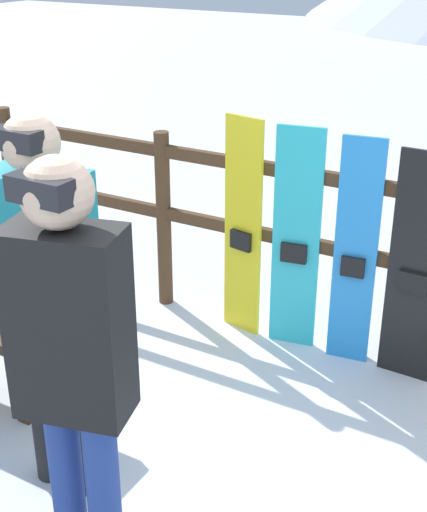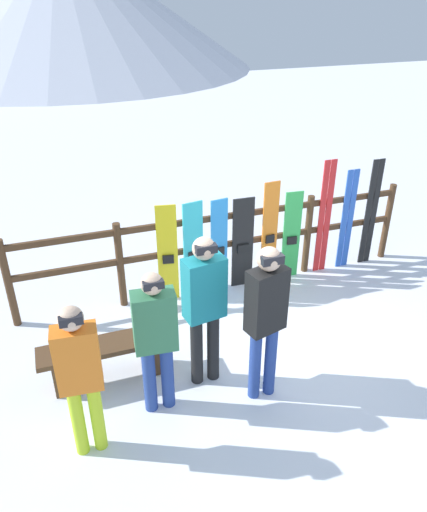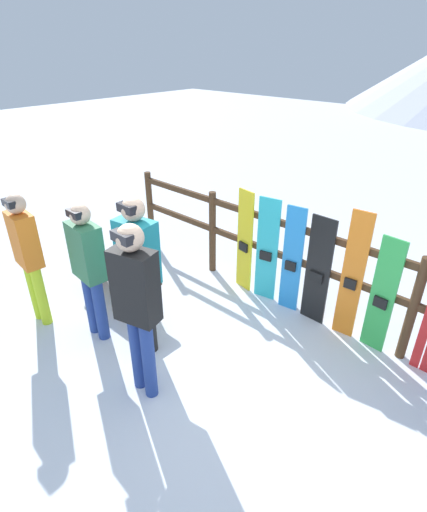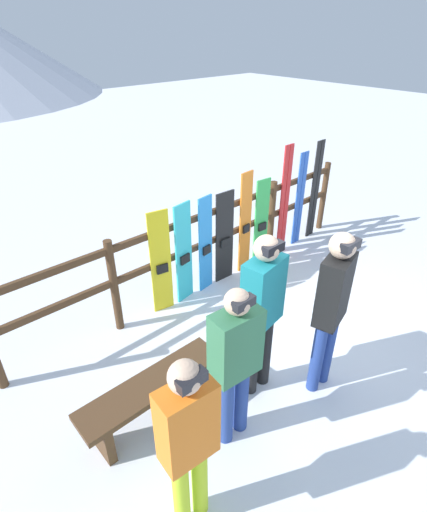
% 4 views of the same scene
% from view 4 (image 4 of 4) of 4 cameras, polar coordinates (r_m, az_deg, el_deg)
% --- Properties ---
extents(ground_plane, '(40.00, 40.00, 0.00)m').
position_cam_4_polar(ground_plane, '(4.90, 12.74, -12.89)').
color(ground_plane, white).
extents(fence, '(5.68, 0.10, 1.23)m').
position_cam_4_polar(fence, '(5.44, -1.36, 2.23)').
color(fence, '#4C331E').
rests_on(fence, ground).
extents(bench, '(1.43, 0.36, 0.49)m').
position_cam_4_polar(bench, '(3.93, -8.65, -18.70)').
color(bench, '#4C331E').
rests_on(bench, ground).
extents(person_plaid_green, '(0.43, 0.26, 1.62)m').
position_cam_4_polar(person_plaid_green, '(3.36, 3.14, -14.35)').
color(person_plaid_green, navy).
rests_on(person_plaid_green, ground).
extents(person_orange, '(0.40, 0.24, 1.63)m').
position_cam_4_polar(person_orange, '(2.88, -3.65, -24.47)').
color(person_orange, '#B7D826').
rests_on(person_orange, ground).
extents(person_teal, '(0.45, 0.29, 1.77)m').
position_cam_4_polar(person_teal, '(3.74, 6.98, -7.09)').
color(person_teal, black).
rests_on(person_teal, ground).
extents(person_black, '(0.43, 0.31, 1.79)m').
position_cam_4_polar(person_black, '(3.88, 16.57, -6.40)').
color(person_black, navy).
rests_on(person_black, ground).
extents(snowboard_yellow, '(0.27, 0.09, 1.42)m').
position_cam_4_polar(snowboard_yellow, '(5.01, -7.53, -1.05)').
color(snowboard_yellow, yellow).
rests_on(snowboard_yellow, ground).
extents(snowboard_cyan, '(0.29, 0.09, 1.41)m').
position_cam_4_polar(snowboard_cyan, '(5.20, -4.27, 0.29)').
color(snowboard_cyan, '#2DBFCC').
rests_on(snowboard_cyan, ground).
extents(snowboard_blue, '(0.25, 0.08, 1.40)m').
position_cam_4_polar(snowboard_blue, '(5.40, -1.15, 1.57)').
color(snowboard_blue, '#288CE0').
rests_on(snowboard_blue, ground).
extents(snowboard_black_stripe, '(0.31, 0.06, 1.36)m').
position_cam_4_polar(snowboard_black_stripe, '(5.62, 1.59, 2.61)').
color(snowboard_black_stripe, black).
rests_on(snowboard_black_stripe, ground).
extents(snowboard_orange, '(0.24, 0.07, 1.55)m').
position_cam_4_polar(snowboard_orange, '(5.83, 4.55, 4.66)').
color(snowboard_orange, orange).
rests_on(snowboard_orange, ground).
extents(snowboard_green, '(0.26, 0.07, 1.36)m').
position_cam_4_polar(snowboard_green, '(6.11, 6.85, 4.81)').
color(snowboard_green, green).
rests_on(snowboard_green, ground).
extents(ski_pair_red, '(0.19, 0.02, 1.76)m').
position_cam_4_polar(ski_pair_red, '(6.40, 10.11, 7.79)').
color(ski_pair_red, red).
rests_on(ski_pair_red, ground).
extents(ski_pair_blue, '(0.20, 0.02, 1.57)m').
position_cam_4_polar(ski_pair_blue, '(6.73, 12.19, 7.87)').
color(ski_pair_blue, blue).
rests_on(ski_pair_blue, ground).
extents(ski_pair_black, '(0.20, 0.02, 1.68)m').
position_cam_4_polar(ski_pair_black, '(7.02, 14.28, 9.07)').
color(ski_pair_black, black).
rests_on(ski_pair_black, ground).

